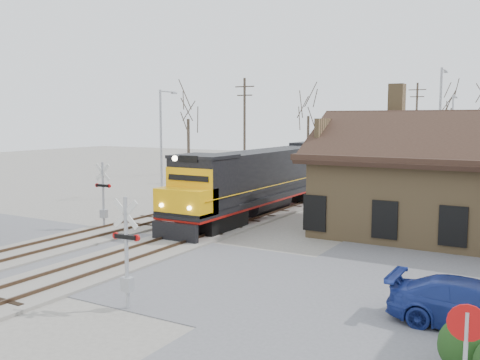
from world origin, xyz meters
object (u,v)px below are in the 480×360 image
(locomotive_trailing, at_px, (357,160))
(parked_car, at_px, (475,306))
(depot, at_px, (467,191))
(locomotive_lead, at_px, (261,180))

(locomotive_trailing, distance_m, parked_car, 35.20)
(depot, relative_size, parked_car, 3.16)
(locomotive_lead, relative_size, parked_car, 3.93)
(locomotive_lead, distance_m, parked_car, 19.19)
(locomotive_trailing, bearing_deg, parked_car, -66.74)
(locomotive_lead, bearing_deg, parked_car, -43.44)
(locomotive_trailing, bearing_deg, depot, -58.68)
(depot, height_order, parked_car, depot)
(depot, xyz_separation_m, locomotive_lead, (-11.99, 0.55, -0.21))
(locomotive_lead, xyz_separation_m, parked_car, (13.89, -13.15, -1.50))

